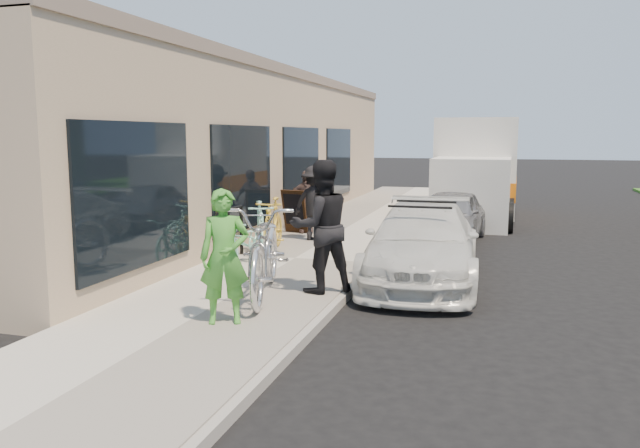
# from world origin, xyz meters

# --- Properties ---
(ground) EXTENTS (120.00, 120.00, 0.00)m
(ground) POSITION_xyz_m (0.00, 0.00, 0.00)
(ground) COLOR black
(ground) RESTS_ON ground
(sidewalk) EXTENTS (3.00, 34.00, 0.15)m
(sidewalk) POSITION_xyz_m (-2.00, 3.00, 0.07)
(sidewalk) COLOR #B5AFA3
(sidewalk) RESTS_ON ground
(curb) EXTENTS (0.12, 34.00, 0.13)m
(curb) POSITION_xyz_m (-0.45, 3.00, 0.07)
(curb) COLOR gray
(curb) RESTS_ON ground
(storefront) EXTENTS (3.60, 20.00, 4.22)m
(storefront) POSITION_xyz_m (-5.24, 7.99, 2.12)
(storefront) COLOR tan
(storefront) RESTS_ON ground
(bike_rack) EXTENTS (0.08, 0.71, 0.99)m
(bike_rack) POSITION_xyz_m (-3.15, 2.77, 0.75)
(bike_rack) COLOR black
(bike_rack) RESTS_ON sidewalk
(sandwich_board) EXTENTS (0.76, 0.77, 1.04)m
(sandwich_board) POSITION_xyz_m (-2.95, 6.08, 0.68)
(sandwich_board) COLOR black
(sandwich_board) RESTS_ON sidewalk
(sedan_white) EXTENTS (2.09, 4.62, 1.35)m
(sedan_white) POSITION_xyz_m (0.51, 2.38, 0.66)
(sedan_white) COLOR silver
(sedan_white) RESTS_ON ground
(sedan_silver) EXTENTS (1.71, 3.68, 1.22)m
(sedan_silver) POSITION_xyz_m (0.62, 6.61, 0.61)
(sedan_silver) COLOR gray
(sedan_silver) RESTS_ON ground
(moving_truck) EXTENTS (2.38, 6.12, 2.99)m
(moving_truck) POSITION_xyz_m (1.03, 11.34, 1.33)
(moving_truck) COLOR silver
(moving_truck) RESTS_ON ground
(tandem_bike) EXTENTS (1.55, 2.79, 1.39)m
(tandem_bike) POSITION_xyz_m (-1.49, 0.19, 0.84)
(tandem_bike) COLOR silver
(tandem_bike) RESTS_ON sidewalk
(woman_rider) EXTENTS (0.73, 0.61, 1.70)m
(woman_rider) POSITION_xyz_m (-1.51, -1.20, 1.00)
(woman_rider) COLOR green
(woman_rider) RESTS_ON sidewalk
(man_standing) EXTENTS (1.23, 1.19, 1.99)m
(man_standing) POSITION_xyz_m (-0.79, 0.66, 1.15)
(man_standing) COLOR black
(man_standing) RESTS_ON sidewalk
(cruiser_bike_a) EXTENTS (1.16, 1.78, 1.04)m
(cruiser_bike_a) POSITION_xyz_m (-2.78, 3.16, 0.67)
(cruiser_bike_a) COLOR #9CE8D3
(cruiser_bike_a) RESTS_ON sidewalk
(cruiser_bike_b) EXTENTS (0.79, 1.62, 0.82)m
(cruiser_bike_b) POSITION_xyz_m (-2.68, 2.21, 0.56)
(cruiser_bike_b) COLOR #9CE8D3
(cruiser_bike_b) RESTS_ON sidewalk
(cruiser_bike_c) EXTENTS (0.78, 1.86, 1.09)m
(cruiser_bike_c) POSITION_xyz_m (-2.65, 3.53, 0.69)
(cruiser_bike_c) COLOR gold
(cruiser_bike_c) RESTS_ON sidewalk
(bystander_a) EXTENTS (1.20, 0.88, 1.67)m
(bystander_a) POSITION_xyz_m (-2.23, 5.08, 0.98)
(bystander_a) COLOR black
(bystander_a) RESTS_ON sidewalk
(bystander_b) EXTENTS (0.94, 0.52, 1.51)m
(bystander_b) POSITION_xyz_m (-2.74, 6.04, 0.90)
(bystander_b) COLOR brown
(bystander_b) RESTS_ON sidewalk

